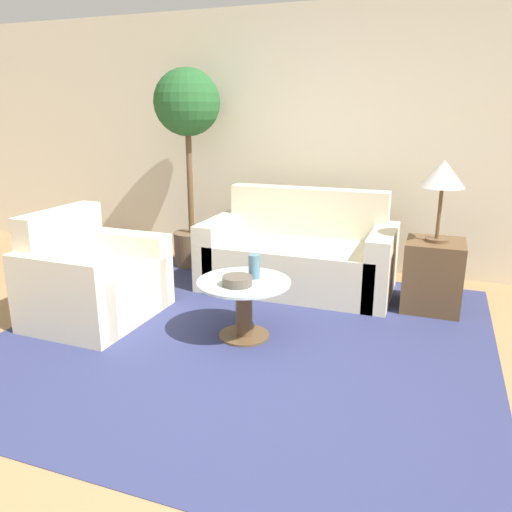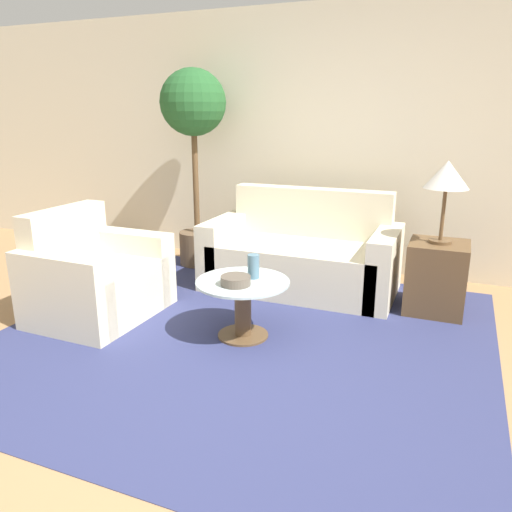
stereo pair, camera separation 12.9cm
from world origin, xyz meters
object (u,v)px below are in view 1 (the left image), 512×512
Objects in this scene: vase at (254,266)px; bowl at (237,281)px; sofa_main at (299,256)px; table_lamp at (443,176)px; coffee_table at (244,301)px; armchair at (90,282)px; potted_plant at (188,127)px.

vase reaches higher than bowl.
sofa_main is 8.20× the size of bowl.
sofa_main is 1.45m from table_lamp.
armchair is at bearing -177.00° from coffee_table.
potted_plant is 9.57× the size of bowl.
table_lamp is at bearing 38.46° from vase.
potted_plant is at bearing 128.64° from coffee_table.
coffee_table is (-0.07, -1.22, -0.01)m from sofa_main.
coffee_table is 2.22m from potted_plant.
vase is (1.23, -1.39, -0.92)m from potted_plant.
bowl is at bearing -90.51° from armchair.
vase is at bearing -141.54° from table_lamp.
sofa_main reaches higher than armchair.
bowl is at bearing -137.78° from table_lamp.
table_lamp is at bearing -9.91° from potted_plant.
potted_plant is 11.48× the size of vase.
armchair reaches higher than bowl.
coffee_table is (1.29, 0.07, -0.01)m from armchair.
bowl is (-1.27, -1.15, -0.64)m from table_lamp.
sofa_main is 1.16m from vase.
sofa_main is at bearing 86.42° from bowl.
potted_plant reaches higher than coffee_table.
coffee_table is at bearing 85.18° from bowl.
potted_plant is 2.19m from bowl.
armchair is at bearing -93.87° from potted_plant.
coffee_table is at bearing -93.48° from sofa_main.
sofa_main is at bearing 86.52° from coffee_table.
vase is 0.20m from bowl.
sofa_main is 9.83× the size of vase.
sofa_main is 0.86× the size of potted_plant.
armchair is 5.76× the size of vase.
potted_plant is at bearing 126.61° from bowl.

